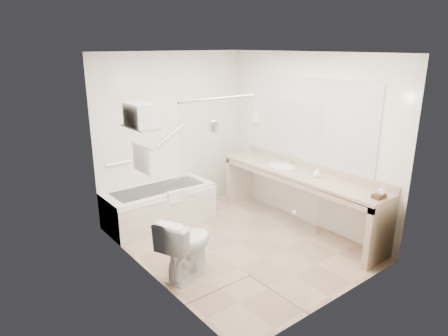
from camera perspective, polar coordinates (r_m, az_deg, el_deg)
floor at (r=5.54m, az=1.95°, el=-10.66°), size 3.20×3.20×0.00m
ceiling at (r=4.90m, az=2.25°, el=16.15°), size 2.60×3.20×0.10m
wall_back at (r=6.35m, az=-7.28°, el=4.91°), size 2.60×0.10×2.50m
wall_front at (r=4.05m, az=16.84°, el=-2.93°), size 2.60×0.10×2.50m
wall_left at (r=4.39m, az=-11.02°, el=-0.92°), size 0.10×3.20×2.50m
wall_right at (r=5.97m, az=11.70°, el=3.91°), size 0.10×3.20×2.50m
bathtub at (r=6.10m, az=-9.21°, el=-5.29°), size 1.60×0.73×0.59m
grab_bar_short at (r=5.97m, az=-14.79°, el=0.70°), size 0.40×0.03×0.03m
grab_bar_long at (r=6.29m, az=-7.48°, el=4.79°), size 0.53×0.03×0.33m
shower_enclosure at (r=4.08m, az=3.65°, el=-4.79°), size 0.96×0.91×2.11m
towel_shelf at (r=4.62m, az=-11.96°, el=6.41°), size 0.24×0.55×0.81m
vanity_counter at (r=5.85m, az=10.69°, el=-2.55°), size 0.55×2.70×0.95m
sink at (r=6.07m, az=8.16°, el=0.10°), size 0.40×0.52×0.14m
faucet at (r=6.14m, az=9.14°, el=1.32°), size 0.03×0.03×0.14m
mirror at (r=5.81m, az=12.94°, el=6.48°), size 0.02×2.00×1.20m
hairdryer_unit at (r=6.61m, az=4.56°, el=7.26°), size 0.08×0.10×0.18m
toilet at (r=4.73m, az=-5.40°, el=-10.93°), size 0.86×0.68×0.74m
amenity_basket at (r=5.07m, az=21.25°, el=-3.76°), size 0.17×0.12×0.05m
soap_bottle_a at (r=5.11m, az=21.53°, el=-3.56°), size 0.10×0.16×0.07m
soap_bottle_b at (r=5.60m, az=13.10°, el=-0.78°), size 0.14×0.16×0.11m
water_bottle_left at (r=6.26m, az=5.27°, el=1.83°), size 0.06×0.06×0.19m
water_bottle_mid at (r=6.52m, az=3.78°, el=2.41°), size 0.05×0.05×0.17m
water_bottle_right at (r=6.63m, az=2.98°, el=2.92°), size 0.07×0.07×0.22m
drinking_glass_near at (r=6.34m, az=3.16°, el=1.75°), size 0.09×0.09×0.10m
drinking_glass_far at (r=5.99m, az=8.17°, el=0.61°), size 0.08×0.08×0.09m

